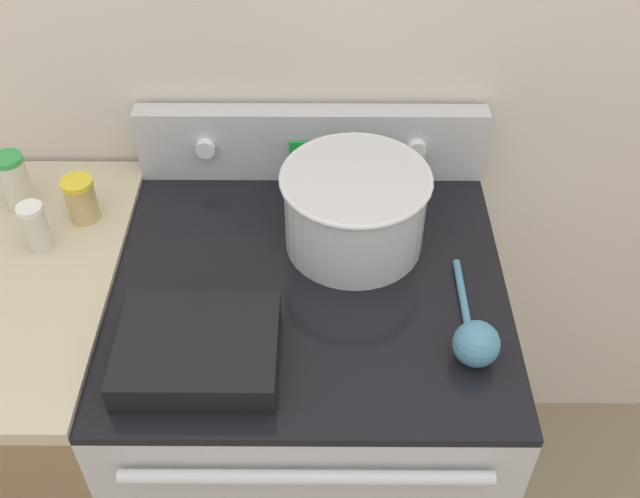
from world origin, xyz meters
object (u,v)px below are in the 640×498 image
at_px(mixing_bowl, 355,206).
at_px(spice_jar_yellow_cap, 81,199).
at_px(spice_jar_green_cap, 15,181).
at_px(spice_jar_white_cap, 35,227).
at_px(ladle, 475,341).
at_px(casserole_dish, 198,348).

relative_size(mixing_bowl, spice_jar_yellow_cap, 3.04).
distance_m(mixing_bowl, spice_jar_green_cap, 0.69).
bearing_deg(mixing_bowl, spice_jar_white_cap, -177.39).
bearing_deg(spice_jar_green_cap, spice_jar_white_cap, -59.16).
height_order(mixing_bowl, ladle, mixing_bowl).
distance_m(mixing_bowl, ladle, 0.35).
height_order(mixing_bowl, spice_jar_yellow_cap, mixing_bowl).
bearing_deg(spice_jar_white_cap, ladle, -17.59).
bearing_deg(spice_jar_white_cap, casserole_dish, -38.49).
bearing_deg(spice_jar_yellow_cap, mixing_bowl, -6.18).
relative_size(mixing_bowl, casserole_dish, 1.07).
bearing_deg(casserole_dish, spice_jar_yellow_cap, 127.54).
xyz_separation_m(ladle, spice_jar_yellow_cap, (-0.73, 0.34, 0.02)).
bearing_deg(ladle, spice_jar_green_cap, 156.64).
bearing_deg(ladle, casserole_dish, -178.07).
distance_m(spice_jar_white_cap, spice_jar_green_cap, 0.14).
relative_size(ladle, spice_jar_yellow_cap, 2.86).
relative_size(spice_jar_yellow_cap, spice_jar_white_cap, 0.94).
relative_size(spice_jar_white_cap, spice_jar_green_cap, 0.81).
bearing_deg(spice_jar_green_cap, ladle, -23.36).
distance_m(mixing_bowl, casserole_dish, 0.40).
bearing_deg(spice_jar_green_cap, casserole_dish, -43.61).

